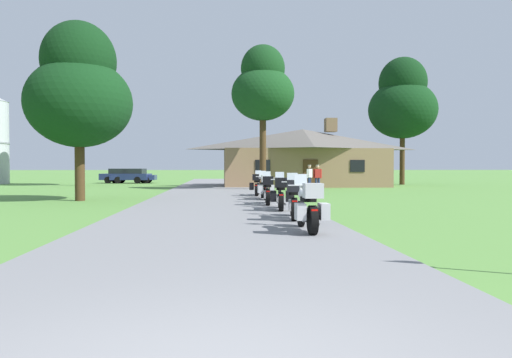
{
  "coord_description": "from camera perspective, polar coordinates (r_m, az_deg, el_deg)",
  "views": [
    {
      "loc": [
        0.12,
        -3.08,
        1.52
      ],
      "look_at": [
        1.41,
        14.31,
        1.1
      ],
      "focal_mm": 33.55,
      "sensor_mm": 36.0,
      "label": 1
    }
  ],
  "objects": [
    {
      "name": "stone_lodge",
      "position": [
        38.87,
        5.61,
        2.64
      ],
      "size": [
        13.44,
        6.95,
        5.5
      ],
      "color": "#896B4C",
      "rests_on": "ground"
    },
    {
      "name": "motorcycle_orange_fifth_in_row",
      "position": [
        21.81,
        1.05,
        -1.0
      ],
      "size": [
        0.73,
        2.08,
        1.3
      ],
      "rotation": [
        0.0,
        0.0,
        0.02
      ],
      "color": "black",
      "rests_on": "asphalt_driveway"
    },
    {
      "name": "tree_by_lodge_front",
      "position": [
        32.64,
        0.82,
        10.92
      ],
      "size": [
        4.23,
        4.23,
        9.73
      ],
      "color": "#422D19",
      "rests_on": "ground"
    },
    {
      "name": "parked_navy_suv_far_left",
      "position": [
        47.44,
        -15.19,
        0.45
      ],
      "size": [
        4.81,
        2.48,
        1.4
      ],
      "rotation": [
        0.0,
        0.0,
        1.43
      ],
      "color": "navy",
      "rests_on": "ground"
    },
    {
      "name": "bystander_red_shirt_beside_signpost",
      "position": [
        30.42,
        7.34,
        0.31
      ],
      "size": [
        0.55,
        0.24,
        1.69
      ],
      "rotation": [
        0.0,
        0.0,
        0.05
      ],
      "color": "navy",
      "rests_on": "ground"
    },
    {
      "name": "motorcycle_white_fourth_in_row",
      "position": [
        18.88,
        1.37,
        -1.35
      ],
      "size": [
        0.66,
        2.08,
        1.3
      ],
      "rotation": [
        0.0,
        0.0,
        -0.07
      ],
      "color": "black",
      "rests_on": "asphalt_driveway"
    },
    {
      "name": "parked_navy_sedan_far_left",
      "position": [
        47.41,
        -14.41,
        0.29
      ],
      "size": [
        4.21,
        1.93,
        1.2
      ],
      "rotation": [
        0.0,
        0.0,
        1.56
      ],
      "color": "navy",
      "rests_on": "ground"
    },
    {
      "name": "asphalt_driveway",
      "position": [
        21.14,
        -4.56,
        -2.65
      ],
      "size": [
        6.4,
        80.0,
        0.06
      ],
      "primitive_type": "cube",
      "color": "slate",
      "rests_on": "ground"
    },
    {
      "name": "tree_left_near",
      "position": [
        23.4,
        -20.34,
        9.86
      ],
      "size": [
        4.74,
        4.74,
        8.12
      ],
      "color": "#422D19",
      "rests_on": "ground"
    },
    {
      "name": "ground_plane",
      "position": [
        23.13,
        -4.53,
        -2.38
      ],
      "size": [
        500.0,
        500.0,
        0.0
      ],
      "primitive_type": "plane",
      "color": "#56893D"
    },
    {
      "name": "tree_left_far",
      "position": [
        42.74,
        -20.19,
        8.62
      ],
      "size": [
        5.22,
        5.22,
        10.39
      ],
      "color": "#422D19",
      "rests_on": "ground"
    },
    {
      "name": "motorcycle_white_nearest_to_camera",
      "position": [
        10.91,
        6.27,
        -3.42
      ],
      "size": [
        0.72,
        2.08,
        1.3
      ],
      "rotation": [
        0.0,
        0.0,
        0.01
      ],
      "color": "black",
      "rests_on": "asphalt_driveway"
    },
    {
      "name": "motorcycle_green_second_in_row",
      "position": [
        13.64,
        4.5,
        -2.41
      ],
      "size": [
        0.71,
        2.08,
        1.3
      ],
      "rotation": [
        0.0,
        0.0,
        -0.11
      ],
      "color": "black",
      "rests_on": "asphalt_driveway"
    },
    {
      "name": "bystander_white_shirt_near_lodge",
      "position": [
        31.75,
        6.39,
        0.36
      ],
      "size": [
        0.41,
        0.43,
        1.69
      ],
      "rotation": [
        0.0,
        0.0,
        0.82
      ],
      "color": "navy",
      "rests_on": "ground"
    },
    {
      "name": "motorcycle_blue_third_in_row",
      "position": [
        16.41,
        2.96,
        -1.8
      ],
      "size": [
        0.83,
        2.08,
        1.3
      ],
      "rotation": [
        0.0,
        0.0,
        -0.09
      ],
      "color": "black",
      "rests_on": "asphalt_driveway"
    },
    {
      "name": "motorcycle_white_farthest_in_row",
      "position": [
        24.68,
        0.14,
        -0.72
      ],
      "size": [
        0.89,
        2.08,
        1.3
      ],
      "rotation": [
        0.0,
        0.0,
        -0.13
      ],
      "color": "black",
      "rests_on": "asphalt_driveway"
    },
    {
      "name": "tree_right_of_lodge",
      "position": [
        44.36,
        17.08,
        8.79
      ],
      "size": [
        5.93,
        5.93,
        11.17
      ],
      "color": "#422D19",
      "rests_on": "ground"
    }
  ]
}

